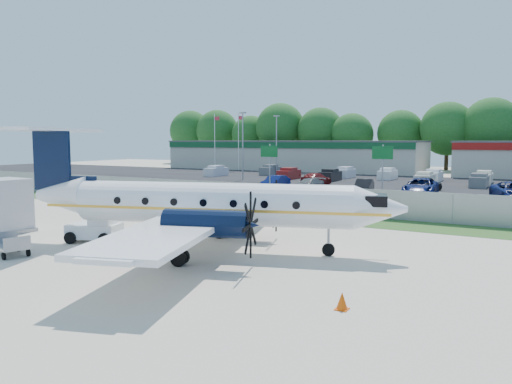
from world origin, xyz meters
The scene contains 28 objects.
ground centered at (0.00, 0.00, 0.00)m, with size 170.00×170.00×0.00m, color beige.
grass_verge centered at (0.00, 12.00, 0.01)m, with size 170.00×4.00×0.02m, color #2D561E.
access_road centered at (0.00, 19.00, 0.01)m, with size 170.00×8.00×0.02m, color black.
parking_lot centered at (0.00, 40.00, 0.01)m, with size 170.00×32.00×0.02m, color black.
perimeter_fence centered at (0.00, 14.00, 1.00)m, with size 120.00×0.06×1.99m.
building_west centered at (-24.00, 61.98, 2.63)m, with size 46.40×12.40×5.24m.
sign_left centered at (-8.00, 22.91, 3.61)m, with size 1.80×0.26×5.00m.
sign_mid centered at (3.00, 22.91, 3.61)m, with size 1.80×0.26×5.00m.
flagpole_west centered at (-35.92, 55.00, 5.64)m, with size 1.06×0.12×10.00m.
flagpole_east centered at (-30.92, 55.00, 5.64)m, with size 1.06×0.12×10.00m.
light_pole_nw centered at (-20.00, 38.00, 5.23)m, with size 0.90×0.35×9.09m.
light_pole_sw centered at (-20.00, 48.00, 5.23)m, with size 0.90×0.35×9.09m.
tree_line centered at (0.00, 74.00, 0.00)m, with size 112.00×6.00×14.00m, color #184F17, non-canonical shape.
aircraft centered at (0.50, -0.03, 2.32)m, with size 19.62×19.15×6.01m.
pushback_tug centered at (-5.77, -1.12, 0.68)m, with size 3.02×2.63×1.42m.
baggage_cart_near centered at (-6.75, -5.44, 0.47)m, with size 2.20×1.70×1.02m.
service_container centered at (-12.65, -1.96, 1.46)m, with size 3.06×3.06×3.14m.
cone_nose centered at (9.33, -5.00, 0.27)m, with size 0.41×0.41×0.58m.
cone_starboard_wing centered at (-6.50, 12.75, 0.26)m, with size 0.38×0.38×0.54m.
road_car_west centered at (-16.54, 17.11, 0.00)m, with size 1.38×3.95×1.30m, color black.
road_car_mid centered at (5.71, 20.82, 0.00)m, with size 1.67×4.16×1.42m, color silver.
parked_car_a centered at (-10.25, 28.61, 0.00)m, with size 1.60×4.60×1.52m, color navy.
parked_car_b centered at (-6.50, 28.98, 0.00)m, with size 1.83×4.50×1.31m, color #595B5E.
parked_car_c centered at (-0.51, 29.25, 0.00)m, with size 1.54×4.42×1.46m, color black.
parked_car_d centered at (4.97, 29.50, 0.00)m, with size 2.85×6.18×1.72m, color navy.
parked_car_f centered at (-8.29, 35.42, 0.00)m, with size 2.06×5.06×1.47m, color maroon.
parked_car_g centered at (4.43, 34.68, 0.00)m, with size 1.86×4.63×1.58m, color black.
far_parking_rows centered at (0.00, 45.00, 0.00)m, with size 56.00×10.00×1.60m, color gray, non-canonical shape.
Camera 1 is at (14.50, -19.84, 5.41)m, focal length 35.00 mm.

